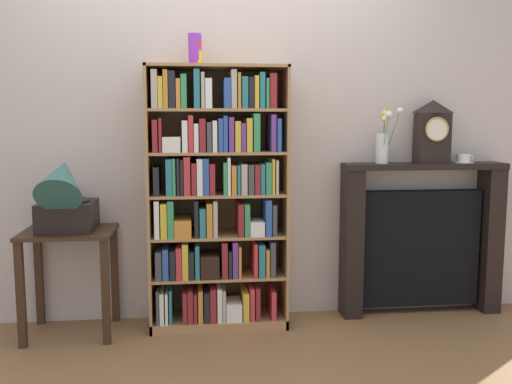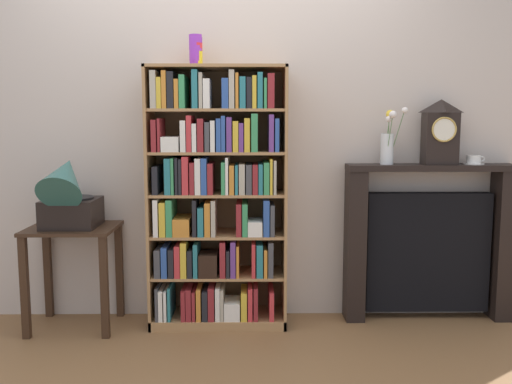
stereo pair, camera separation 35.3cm
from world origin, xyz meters
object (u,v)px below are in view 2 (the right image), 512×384
at_px(mantel_clock, 440,132).
at_px(teacup_with_saucer, 474,160).
at_px(fireplace_mantel, 428,243).
at_px(side_table_left, 74,252).
at_px(flower_vase, 388,142).
at_px(cup_stack, 196,51).
at_px(gramophone, 68,194).
at_px(bookshelf, 216,201).

relative_size(mantel_clock, teacup_with_saucer, 2.98).
relative_size(fireplace_mantel, mantel_clock, 2.63).
distance_m(side_table_left, mantel_clock, 2.45).
xyz_separation_m(side_table_left, flower_vase, (1.99, 0.11, 0.69)).
distance_m(cup_stack, gramophone, 1.18).
bearing_deg(teacup_with_saucer, gramophone, -175.89).
height_order(side_table_left, fireplace_mantel, fireplace_mantel).
bearing_deg(flower_vase, mantel_clock, 1.55).
xyz_separation_m(fireplace_mantel, flower_vase, (-0.29, -0.03, 0.67)).
distance_m(cup_stack, mantel_clock, 1.63).
relative_size(side_table_left, gramophone, 1.25).
relative_size(side_table_left, mantel_clock, 1.57).
height_order(gramophone, fireplace_mantel, gramophone).
xyz_separation_m(side_table_left, mantel_clock, (2.33, 0.12, 0.75)).
distance_m(cup_stack, flower_vase, 1.34).
distance_m(gramophone, fireplace_mantel, 2.32).
height_order(side_table_left, flower_vase, flower_vase).
xyz_separation_m(cup_stack, fireplace_mantel, (1.50, 0.06, -1.23)).
bearing_deg(cup_stack, flower_vase, 1.27).
height_order(cup_stack, gramophone, cup_stack).
height_order(bookshelf, flower_vase, bookshelf).
distance_m(gramophone, mantel_clock, 2.37).
relative_size(side_table_left, fireplace_mantel, 0.60).
bearing_deg(side_table_left, fireplace_mantel, 3.55).
distance_m(flower_vase, teacup_with_saucer, 0.57).
distance_m(mantel_clock, teacup_with_saucer, 0.29).
bearing_deg(mantel_clock, flower_vase, -178.45).
bearing_deg(bookshelf, teacup_with_saucer, 2.72).
xyz_separation_m(bookshelf, mantel_clock, (1.43, 0.08, 0.43)).
distance_m(bookshelf, teacup_with_saucer, 1.68).
bearing_deg(cup_stack, gramophone, -169.47).
bearing_deg(fireplace_mantel, gramophone, -174.99).
relative_size(flower_vase, teacup_with_saucer, 2.61).
relative_size(gramophone, mantel_clock, 1.26).
xyz_separation_m(gramophone, mantel_clock, (2.33, 0.18, 0.37)).
xyz_separation_m(side_table_left, fireplace_mantel, (2.28, 0.14, 0.02)).
distance_m(gramophone, flower_vase, 2.03).
xyz_separation_m(mantel_clock, teacup_with_saucer, (0.22, 0.00, -0.18)).
bearing_deg(cup_stack, mantel_clock, 1.33).
height_order(bookshelf, gramophone, bookshelf).
height_order(fireplace_mantel, flower_vase, flower_vase).
distance_m(bookshelf, fireplace_mantel, 1.42).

